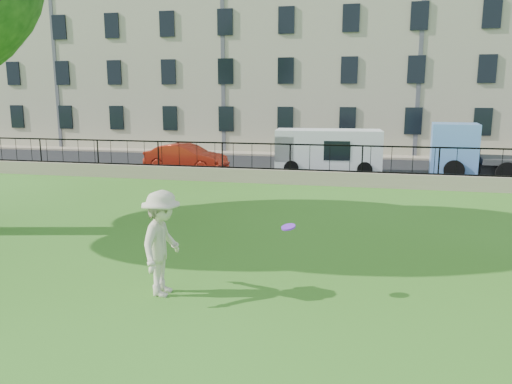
% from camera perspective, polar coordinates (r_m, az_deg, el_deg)
% --- Properties ---
extents(ground, '(120.00, 120.00, 0.00)m').
position_cam_1_polar(ground, '(10.14, -6.65, -10.90)').
color(ground, '#346718').
rests_on(ground, ground).
extents(retaining_wall, '(50.00, 0.40, 0.60)m').
position_cam_1_polar(retaining_wall, '(21.39, 3.89, 1.73)').
color(retaining_wall, gray).
rests_on(retaining_wall, ground).
extents(iron_railing, '(50.00, 0.05, 1.13)m').
position_cam_1_polar(iron_railing, '(21.27, 3.92, 3.99)').
color(iron_railing, black).
rests_on(iron_railing, retaining_wall).
extents(street, '(60.00, 9.00, 0.01)m').
position_cam_1_polar(street, '(26.03, 5.45, 2.74)').
color(street, black).
rests_on(street, ground).
extents(sidewalk, '(60.00, 1.40, 0.12)m').
position_cam_1_polar(sidewalk, '(31.15, 6.66, 4.20)').
color(sidewalk, gray).
rests_on(sidewalk, ground).
extents(building_row, '(56.40, 10.40, 13.80)m').
position_cam_1_polar(building_row, '(36.70, 7.87, 15.94)').
color(building_row, '#AFA58B').
rests_on(building_row, ground).
extents(man, '(0.76, 1.32, 2.03)m').
position_cam_1_polar(man, '(9.65, -10.66, -5.79)').
color(man, beige).
rests_on(man, ground).
extents(frisbee, '(0.31, 0.32, 0.12)m').
position_cam_1_polar(frisbee, '(9.33, 3.72, -4.01)').
color(frisbee, '#7425D3').
extents(red_sedan, '(4.27, 1.96, 1.36)m').
position_cam_1_polar(red_sedan, '(25.05, -8.00, 3.90)').
color(red_sedan, '#AB2515').
rests_on(red_sedan, street).
extents(white_van, '(5.14, 2.34, 2.10)m').
position_cam_1_polar(white_van, '(24.49, 8.23, 4.61)').
color(white_van, white).
rests_on(white_van, street).
extents(blue_truck, '(6.04, 2.58, 2.47)m').
position_cam_1_polar(blue_truck, '(25.10, 26.08, 4.16)').
color(blue_truck, '#5E91DE').
rests_on(blue_truck, street).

